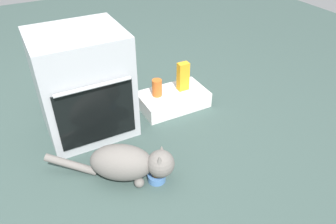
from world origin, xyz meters
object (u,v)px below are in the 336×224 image
cat (128,163)px  juice_carton (183,76)px  oven (84,84)px  sauce_jar (157,88)px  food_bowl (157,177)px  pantry_cabinet (173,99)px

cat → juice_carton: 0.96m
oven → sauce_jar: 0.60m
food_bowl → juice_carton: juice_carton is taller
juice_carton → pantry_cabinet: bearing=-172.0°
oven → food_bowl: oven is taller
cat → juice_carton: juice_carton is taller
food_bowl → juice_carton: size_ratio=0.48×
pantry_cabinet → sauce_jar: size_ratio=3.96×
pantry_cabinet → sauce_jar: bearing=168.1°
pantry_cabinet → food_bowl: (-0.49, -0.69, -0.03)m
pantry_cabinet → food_bowl: 0.84m
cat → sauce_jar: sauce_jar is taller
oven → food_bowl: 0.83m
cat → juice_carton: bearing=73.9°
cat → juice_carton: size_ratio=2.97×
cat → juice_carton: (0.73, 0.60, 0.12)m
oven → sauce_jar: oven is taller
cat → food_bowl: bearing=-0.0°
oven → juice_carton: 0.81m
pantry_cabinet → food_bowl: pantry_cabinet is taller
oven → juice_carton: size_ratio=3.19×
oven → cat: size_ratio=1.08×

